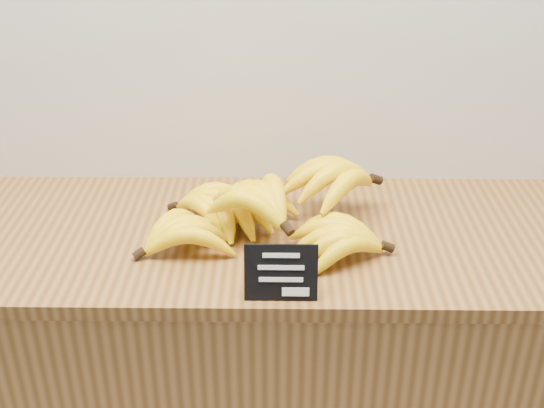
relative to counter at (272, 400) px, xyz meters
The scene contains 4 objects.
counter is the anchor object (origin of this frame).
counter_top 0.47m from the counter, ahead, with size 1.56×0.54×0.03m, color brown.
chalkboard_sign 0.58m from the counter, 85.58° to the right, with size 0.13×0.01×0.10m, color black.
banana_pile 0.54m from the counter, 148.54° to the right, with size 0.50×0.38×0.13m.
Camera 1 is at (0.09, 1.52, 1.66)m, focal length 45.00 mm.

